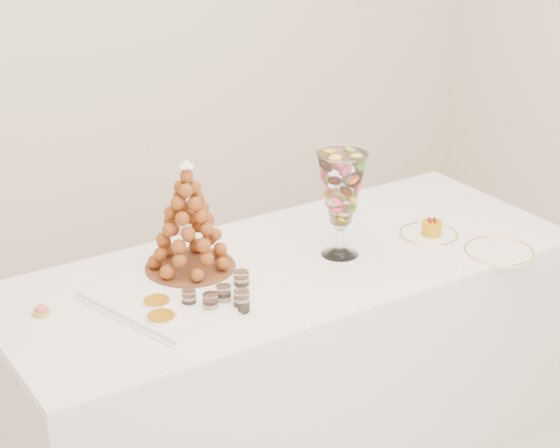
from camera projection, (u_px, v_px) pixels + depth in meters
buffet_table at (290, 359)px, 3.51m from camera, size 2.17×0.96×0.81m
lace_tray at (197, 283)px, 3.18m from camera, size 0.76×0.66×0.02m
macaron_vase at (342, 190)px, 3.31m from camera, size 0.18×0.18×0.39m
cake_plate at (428, 235)px, 3.55m from camera, size 0.23×0.23×0.01m
spare_plate at (499, 252)px, 3.42m from camera, size 0.26×0.26×0.01m
pink_tart at (41, 310)px, 3.00m from camera, size 0.06×0.06×0.03m
verrine_a at (189, 299)px, 3.03m from camera, size 0.05×0.05×0.06m
verrine_b at (224, 296)px, 3.04m from camera, size 0.07×0.07×0.07m
verrine_c at (241, 281)px, 3.14m from camera, size 0.06×0.06×0.07m
verrine_d at (211, 304)px, 3.00m from camera, size 0.06×0.06×0.07m
verrine_e at (242, 301)px, 3.01m from camera, size 0.06×0.06×0.07m
ramekin_back at (157, 305)px, 3.03m from camera, size 0.09×0.09×0.03m
ramekin_front at (161, 320)px, 2.94m from camera, size 0.10×0.10×0.03m
croquembouche at (188, 217)px, 3.19m from camera, size 0.32×0.32×0.39m
mousse_cake at (432, 228)px, 3.54m from camera, size 0.08×0.08×0.07m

